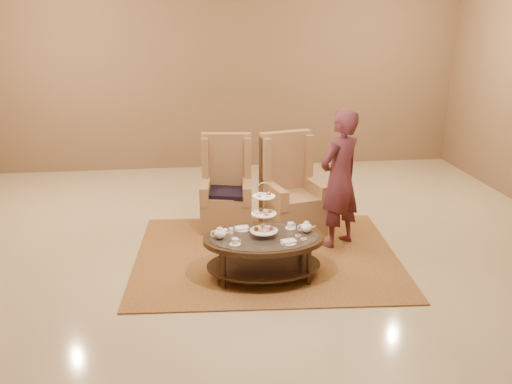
{
  "coord_description": "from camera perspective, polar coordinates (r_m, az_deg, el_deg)",
  "views": [
    {
      "loc": [
        -0.74,
        -5.78,
        2.68
      ],
      "look_at": [
        0.02,
        0.2,
        0.73
      ],
      "focal_mm": 40.0,
      "sensor_mm": 36.0,
      "label": 1
    }
  ],
  "objects": [
    {
      "name": "ceiling",
      "position": [
        6.41,
        0.02,
        -6.78
      ],
      "size": [
        8.0,
        8.0,
        0.02
      ],
      "primitive_type": "cube",
      "color": "white",
      "rests_on": "ground"
    },
    {
      "name": "armchair_right",
      "position": [
        7.15,
        3.47,
        -0.61
      ],
      "size": [
        0.8,
        0.82,
        1.22
      ],
      "rotation": [
        0.0,
        0.0,
        0.24
      ],
      "color": "#9E754A",
      "rests_on": "ground"
    },
    {
      "name": "tea_table",
      "position": [
        5.86,
        0.78,
        -5.21
      ],
      "size": [
        1.26,
        0.88,
        1.04
      ],
      "rotation": [
        0.0,
        0.0,
        -0.02
      ],
      "color": "black",
      "rests_on": "ground"
    },
    {
      "name": "person",
      "position": [
        6.59,
        8.37,
        1.29
      ],
      "size": [
        0.71,
        0.66,
        1.63
      ],
      "rotation": [
        0.0,
        0.0,
        3.75
      ],
      "color": "#53232C",
      "rests_on": "ground"
    },
    {
      "name": "ground",
      "position": [
        6.41,
        0.02,
        -6.78
      ],
      "size": [
        8.0,
        8.0,
        0.0
      ],
      "primitive_type": "plane",
      "color": "#C1B290",
      "rests_on": "ground"
    },
    {
      "name": "wall_back",
      "position": [
        9.85,
        -3.01,
        12.49
      ],
      "size": [
        8.0,
        0.04,
        3.5
      ],
      "primitive_type": "cube",
      "color": "brown",
      "rests_on": "ground"
    },
    {
      "name": "armchair_left",
      "position": [
        7.27,
        -2.95,
        -0.39
      ],
      "size": [
        0.7,
        0.72,
        1.17
      ],
      "rotation": [
        0.0,
        0.0,
        -0.11
      ],
      "color": "#9E754A",
      "rests_on": "ground"
    },
    {
      "name": "rug",
      "position": [
        6.49,
        1.05,
        -6.37
      ],
      "size": [
        3.09,
        2.63,
        0.02
      ],
      "rotation": [
        0.0,
        0.0,
        -0.07
      ],
      "color": "olive",
      "rests_on": "ground"
    }
  ]
}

